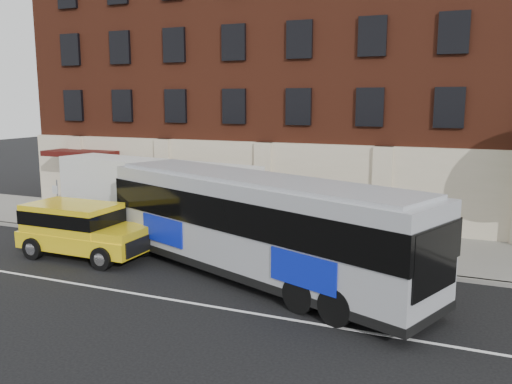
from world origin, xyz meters
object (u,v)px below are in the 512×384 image
at_px(yellow_suv, 79,227).
at_px(shipping_container, 155,200).
at_px(sign_pole, 57,202).
at_px(city_bus, 255,223).

distance_m(yellow_suv, shipping_container, 4.07).
distance_m(sign_pole, city_bus, 11.84).
relative_size(sign_pole, city_bus, 0.18).
bearing_deg(sign_pole, city_bus, -13.24).
bearing_deg(city_bus, shipping_container, 150.92).
bearing_deg(city_bus, yellow_suv, -178.21).
xyz_separation_m(sign_pole, yellow_suv, (3.89, -2.95, -0.22)).
relative_size(city_bus, shipping_container, 1.25).
height_order(sign_pole, shipping_container, shipping_container).
xyz_separation_m(sign_pole, shipping_container, (4.93, 0.95, 0.30)).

